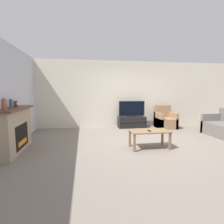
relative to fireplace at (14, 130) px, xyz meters
The scene contains 12 objects.
ground_plane 3.37m from the fireplace, ahead, with size 24.00×24.00×0.00m, color slate.
wall_back 4.32m from the fireplace, 38.81° to the left, with size 12.00×0.06×2.70m.
wall_left 0.88m from the fireplace, 124.19° to the left, with size 0.06×12.00×2.70m.
fireplace is the anchor object (origin of this frame).
mantel_vase_left 0.81m from the fireplace, 88.01° to the right, with size 0.10×0.10×0.26m.
mantel_vase_centre_left 0.65m from the fireplace, 82.10° to the right, with size 0.08×0.08×0.22m.
mantel_clock 0.63m from the fireplace, 83.79° to the left, with size 0.08×0.11×0.15m.
tv_stand 4.31m from the fireplace, 33.22° to the left, with size 1.11×0.48×0.44m.
tv 4.30m from the fireplace, 33.20° to the left, with size 1.05×0.18×0.63m.
armchair 5.34m from the fireplace, 22.86° to the left, with size 0.70×0.76×0.89m.
coffee_table 3.35m from the fireplace, ahead, with size 1.01×0.51×0.46m.
remote 3.33m from the fireplace, ahead, with size 0.04×0.15×0.02m.
Camera 1 is at (-1.64, -4.76, 1.48)m, focal length 28.00 mm.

